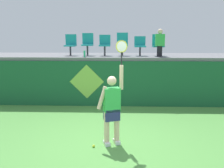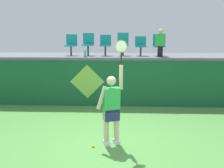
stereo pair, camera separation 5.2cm
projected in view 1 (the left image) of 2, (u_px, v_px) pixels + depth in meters
The scene contains 14 objects.
ground_plane at pixel (109, 144), 6.00m from camera, with size 40.00×40.00×0.00m, color #519342.
court_back_wall at pixel (113, 84), 9.15m from camera, with size 11.79×0.20×1.69m, color #195633.
spectator_platform at pixel (114, 56), 10.13m from camera, with size 11.79×2.47×0.12m, color slate.
tennis_player at pixel (112, 107), 5.85m from camera, with size 0.72×0.38×2.51m.
tennis_ball at pixel (94, 146), 5.84m from camera, with size 0.07×0.07×0.07m, color #D1E533.
water_bottle at pixel (85, 54), 9.12m from camera, with size 0.07×0.07×0.24m, color #26B272.
stadium_chair_0 at pixel (71, 44), 9.78m from camera, with size 0.44×0.42×0.84m.
stadium_chair_1 at pixel (88, 43), 9.76m from camera, with size 0.44×0.42×0.88m.
stadium_chair_2 at pixel (105, 44), 9.73m from camera, with size 0.44×0.42×0.82m.
stadium_chair_3 at pixel (122, 43), 9.71m from camera, with size 0.44×0.42×0.90m.
stadium_chair_4 at pixel (140, 45), 9.69m from camera, with size 0.44×0.42×0.76m.
stadium_chair_5 at pixel (158, 44), 9.67m from camera, with size 0.44×0.42×0.84m.
spectator_0 at pixel (160, 42), 9.23m from camera, with size 0.34×0.20×1.03m.
wall_signage_mount at pixel (87, 106), 9.24m from camera, with size 1.27×0.01×1.57m.
Camera 1 is at (0.27, -5.59, 2.63)m, focal length 39.43 mm.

